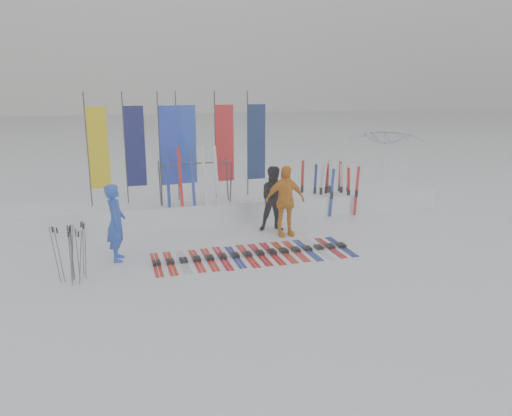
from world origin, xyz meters
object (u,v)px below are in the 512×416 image
object	(u,v)px
tent_canopy	(386,163)
person_yellow	(285,201)
ski_rack	(195,177)
person_black	(275,199)
person_blue	(116,223)
ski_row	(254,254)

from	to	relation	value
tent_canopy	person_yellow	bearing A→B (deg)	-146.07
ski_rack	person_black	bearing A→B (deg)	-34.62
person_blue	tent_canopy	distance (m)	10.23
person_black	tent_canopy	world-z (taller)	tent_canopy
person_blue	person_black	bearing A→B (deg)	-69.23
tent_canopy	ski_row	xyz separation A→B (m)	(-6.22, -4.70, -1.22)
tent_canopy	ski_row	size ratio (longest dim) A/B	0.58
person_black	ski_rack	size ratio (longest dim) A/B	0.89
person_yellow	ski_rack	bearing A→B (deg)	135.42
ski_rack	person_yellow	bearing A→B (deg)	-42.23
person_black	tent_canopy	distance (m)	5.82
tent_canopy	ski_row	bearing A→B (deg)	-142.91
person_yellow	ski_row	size ratio (longest dim) A/B	0.40
tent_canopy	ski_rack	bearing A→B (deg)	-168.39
person_yellow	person_blue	bearing A→B (deg)	-172.48
person_blue	ski_rack	distance (m)	3.55
person_black	ski_row	xyz separation A→B (m)	(-1.14, -1.88, -0.87)
ski_rack	ski_row	bearing A→B (deg)	-75.42
person_black	ski_row	size ratio (longest dim) A/B	0.38
person_blue	person_yellow	distance (m)	4.45
ski_rack	person_blue	bearing A→B (deg)	-130.83
person_blue	ski_row	distance (m)	3.31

